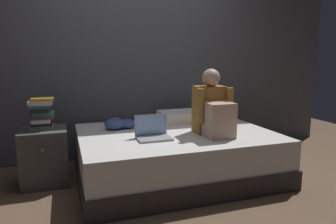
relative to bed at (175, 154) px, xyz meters
name	(u,v)px	position (x,y,z in m)	size (l,w,h in m)	color
ground_plane	(166,189)	(-0.20, -0.30, -0.24)	(8.00, 8.00, 0.00)	brown
wall_back	(136,49)	(-0.20, 0.90, 1.11)	(5.60, 0.10, 2.70)	#4C4F54
bed	(175,154)	(0.00, 0.00, 0.00)	(2.00, 1.50, 0.48)	#332D2B
nightstand	(45,156)	(-1.30, 0.23, 0.04)	(0.44, 0.46, 0.56)	#474442
person_sitting	(213,110)	(0.32, -0.22, 0.49)	(0.39, 0.44, 0.66)	olive
laptop	(153,133)	(-0.30, -0.19, 0.30)	(0.32, 0.23, 0.22)	#9EA0A5
pillow	(183,116)	(0.26, 0.45, 0.31)	(0.56, 0.36, 0.13)	silver
book_stack	(41,113)	(-1.30, 0.24, 0.47)	(0.24, 0.17, 0.31)	beige
clothes_pile	(118,123)	(-0.54, 0.34, 0.30)	(0.34, 0.31, 0.12)	#3D4C8E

